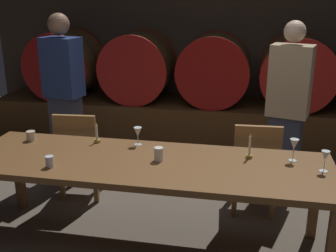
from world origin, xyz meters
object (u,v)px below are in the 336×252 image
at_px(cup_left, 31,136).
at_px(candle_left, 97,137).
at_px(wine_barrel_far_left, 66,64).
at_px(wine_barrel_center, 214,69).
at_px(guest_right, 287,109).
at_px(dining_table, 147,168).
at_px(candle_right, 249,151).
at_px(cup_center, 50,162).
at_px(chair_left, 80,151).
at_px(wine_barrel_left, 139,67).
at_px(wine_glass_right, 325,157).
at_px(cup_right, 159,154).
at_px(wine_barrel_right, 296,72).
at_px(wine_glass_center, 294,145).
at_px(chair_right, 255,164).
at_px(guest_left, 64,96).

bearing_deg(cup_left, candle_left, 6.12).
xyz_separation_m(wine_barrel_far_left, cup_left, (0.70, -2.30, -0.20)).
xyz_separation_m(wine_barrel_center, guest_right, (0.82, -1.37, -0.11)).
xyz_separation_m(wine_barrel_center, dining_table, (-0.29, -2.54, -0.31)).
height_order(candle_right, cup_center, candle_right).
bearing_deg(cup_center, candle_left, 73.50).
height_order(chair_left, candle_left, candle_left).
height_order(dining_table, candle_left, candle_left).
xyz_separation_m(dining_table, candle_right, (0.76, 0.20, 0.12)).
distance_m(candle_right, cup_center, 1.49).
distance_m(wine_barrel_left, cup_left, 2.33).
bearing_deg(wine_glass_right, guest_right, 98.63).
bearing_deg(candle_left, wine_glass_right, -8.06).
bearing_deg(cup_right, guest_right, 48.20).
height_order(wine_barrel_right, candle_left, wine_barrel_right).
relative_size(wine_barrel_left, dining_table, 0.33).
height_order(wine_barrel_left, wine_barrel_center, same).
relative_size(wine_glass_center, cup_left, 2.10).
xyz_separation_m(guest_right, candle_left, (-1.62, -0.86, -0.09)).
bearing_deg(cup_center, guest_right, 38.41).
bearing_deg(chair_right, chair_left, -3.31).
relative_size(wine_glass_right, cup_center, 1.85).
xyz_separation_m(cup_left, cup_right, (1.17, -0.22, 0.01)).
bearing_deg(wine_glass_right, cup_left, 175.37).
relative_size(wine_barrel_left, chair_left, 1.04).
height_order(guest_left, candle_right, guest_left).
distance_m(candle_left, wine_glass_center, 1.59).
bearing_deg(guest_left, wine_barrel_far_left, -53.47).
bearing_deg(guest_right, wine_glass_right, 114.30).
bearing_deg(candle_right, wine_barrel_right, 76.60).
bearing_deg(dining_table, candle_right, 14.85).
xyz_separation_m(candle_right, cup_right, (-0.67, -0.18, -0.00)).
bearing_deg(wine_glass_right, chair_left, 163.80).
relative_size(wine_barrel_right, cup_right, 8.70).
bearing_deg(cup_left, dining_table, -12.83).
relative_size(candle_left, cup_right, 1.72).
bearing_deg(cup_left, cup_center, -49.76).
height_order(wine_barrel_center, chair_left, wine_barrel_center).
bearing_deg(guest_right, cup_center, 54.08).
bearing_deg(candle_right, guest_right, 69.94).
height_order(wine_barrel_left, wine_barrel_right, same).
distance_m(wine_barrel_left, cup_center, 2.79).
distance_m(chair_right, wine_glass_center, 0.64).
height_order(wine_barrel_right, cup_center, wine_barrel_right).
xyz_separation_m(chair_left, guest_right, (1.94, 0.50, 0.38)).
relative_size(guest_right, cup_left, 20.59).
xyz_separation_m(wine_barrel_far_left, wine_glass_center, (2.86, -2.33, -0.12)).
xyz_separation_m(candle_right, wine_glass_center, (0.32, 0.01, 0.07)).
relative_size(dining_table, cup_center, 32.96).
xyz_separation_m(wine_barrel_far_left, chair_left, (0.95, -1.87, -0.49)).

